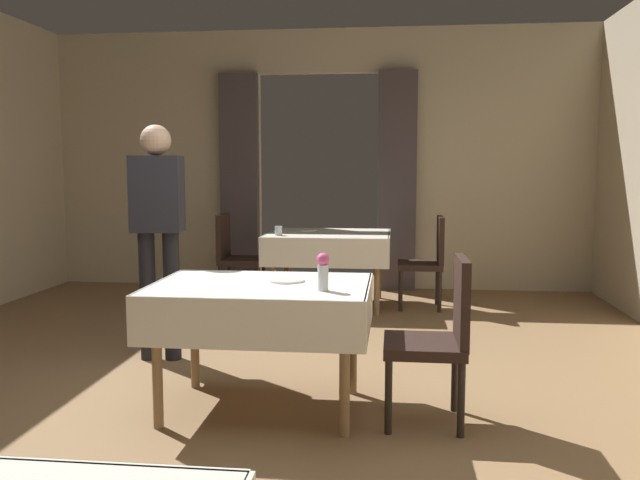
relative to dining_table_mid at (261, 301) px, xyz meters
name	(u,v)px	position (x,y,z in m)	size (l,w,h in m)	color
ground	(235,416)	(-0.13, -0.12, -0.65)	(10.08, 10.08, 0.00)	olive
wall_back	(318,159)	(-0.13, 4.06, 0.86)	(6.40, 0.27, 3.00)	beige
dining_table_mid	(261,301)	(0.00, 0.00, 0.00)	(1.25, 0.91, 0.75)	olive
dining_table_far	(329,242)	(0.09, 2.99, 0.00)	(1.25, 1.06, 0.75)	olive
chair_mid_right	(439,332)	(1.01, -0.09, -0.13)	(0.44, 0.44, 0.93)	black
chair_far_left	(234,253)	(-0.91, 3.06, -0.13)	(0.44, 0.44, 0.93)	black
chair_far_right	(428,258)	(1.10, 2.95, -0.13)	(0.44, 0.44, 0.93)	black
flower_vase_mid	(323,270)	(0.38, -0.18, 0.21)	(0.07, 0.07, 0.21)	silver
plate_mid_b	(286,280)	(0.13, 0.09, 0.11)	(0.21, 0.21, 0.01)	white
plate_far_a	(307,230)	(-0.16, 3.20, 0.11)	(0.21, 0.21, 0.01)	white
glass_far_b	(279,231)	(-0.37, 2.67, 0.15)	(0.07, 0.07, 0.09)	silver
person_waiter_by_doorway	(158,222)	(-0.95, 0.92, 0.37)	(0.38, 0.25, 1.72)	black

